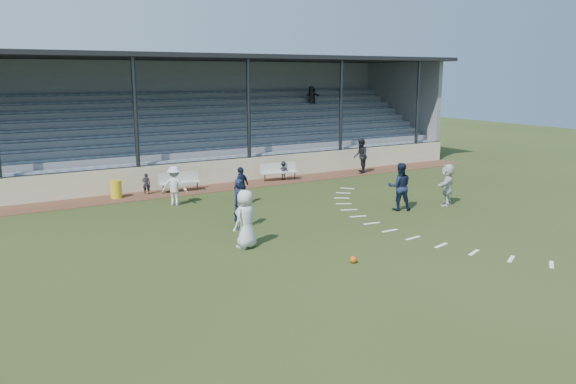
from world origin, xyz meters
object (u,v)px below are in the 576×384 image
object	(u,v)px
player_white_lead	(246,219)
football	(353,260)
bench_left	(179,180)
player_navy_lead	(240,204)
trash_bin	(116,189)
bench_right	(279,170)
official	(361,156)

from	to	relation	value
player_white_lead	football	bearing A→B (deg)	99.86
player_white_lead	bench_left	bearing A→B (deg)	-121.95
player_navy_lead	trash_bin	bearing A→B (deg)	92.73
bench_right	player_white_lead	bearing A→B (deg)	-114.30
bench_right	trash_bin	distance (m)	8.60
player_white_lead	player_navy_lead	distance (m)	2.36
player_navy_lead	official	xyz separation A→B (m)	(11.08, 7.10, 0.08)
football	official	bearing A→B (deg)	51.43
bench_right	football	bearing A→B (deg)	-99.51
player_white_lead	official	world-z (taller)	official
bench_left	football	size ratio (longest dim) A/B	9.18
bench_left	bench_right	bearing A→B (deg)	2.76
bench_right	official	size ratio (longest dim) A/B	1.03
bench_right	trash_bin	world-z (taller)	bench_right
football	trash_bin	bearing A→B (deg)	107.00
trash_bin	bench_right	bearing A→B (deg)	-0.05
football	player_white_lead	bearing A→B (deg)	124.62
bench_left	player_white_lead	xyz separation A→B (m)	(-1.22, -9.66, 0.39)
bench_right	player_navy_lead	world-z (taller)	player_navy_lead
bench_left	player_navy_lead	xyz separation A→B (m)	(-0.34, -7.46, 0.35)
trash_bin	official	size ratio (longest dim) A/B	0.41
bench_left	football	bearing A→B (deg)	-83.90
football	bench_left	bearing A→B (deg)	94.00
trash_bin	player_white_lead	distance (m)	9.91
trash_bin	football	xyz separation A→B (m)	(3.91, -12.78, -0.32)
trash_bin	player_navy_lead	bearing A→B (deg)	-70.45
bench_left	bench_right	distance (m)	5.58
trash_bin	player_navy_lead	distance (m)	8.01
bench_left	football	xyz separation A→B (m)	(0.89, -12.71, -0.47)
bench_right	official	bearing A→B (deg)	5.99
bench_right	football	world-z (taller)	bench_right
bench_left	official	size ratio (longest dim) A/B	1.02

